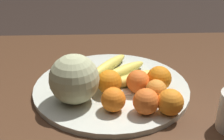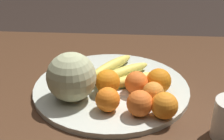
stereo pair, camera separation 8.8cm
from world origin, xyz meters
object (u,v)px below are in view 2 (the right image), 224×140
object	(u,v)px
fruit_bowl	(112,87)
banana_bunch	(123,73)
orange_mid_center	(107,100)
orange_front_right	(159,81)
orange_back_left	(137,83)
melon	(71,77)
kitchen_table	(112,113)
orange_back_right	(108,82)
produce_tag	(125,93)
orange_side_extra	(164,106)
orange_front_left	(140,103)
orange_top_small	(153,93)

from	to	relation	value
fruit_bowl	banana_bunch	xyz separation A→B (m)	(0.03, 0.05, 0.02)
fruit_bowl	orange_mid_center	distance (m)	0.13
banana_bunch	orange_front_right	distance (m)	0.13
orange_back_left	melon	bearing A→B (deg)	-166.87
kitchen_table	orange_back_right	xyz separation A→B (m)	(-0.01, -0.06, 0.14)
kitchen_table	produce_tag	xyz separation A→B (m)	(0.04, -0.06, 0.11)
orange_front_right	orange_side_extra	xyz separation A→B (m)	(0.01, -0.12, -0.00)
orange_side_extra	produce_tag	world-z (taller)	orange_side_extra
banana_bunch	orange_front_left	distance (m)	0.20
orange_back_right	orange_side_extra	size ratio (longest dim) A/B	1.03
melon	kitchen_table	bearing A→B (deg)	44.28
orange_mid_center	orange_front_right	bearing A→B (deg)	36.79
orange_top_small	produce_tag	bearing A→B (deg)	151.46
melon	orange_front_left	size ratio (longest dim) A/B	1.99
orange_front_right	orange_side_extra	size ratio (longest dim) A/B	1.04
orange_back_left	orange_back_right	world-z (taller)	orange_back_right
orange_back_right	banana_bunch	bearing A→B (deg)	67.31
kitchen_table	orange_front_right	xyz separation A→B (m)	(0.13, -0.04, 0.14)
kitchen_table	melon	bearing A→B (deg)	-135.72
kitchen_table	banana_bunch	distance (m)	0.13
orange_back_left	orange_side_extra	bearing A→B (deg)	-58.46
fruit_bowl	orange_front_left	world-z (taller)	orange_front_left
fruit_bowl	produce_tag	world-z (taller)	produce_tag
melon	orange_back_right	xyz separation A→B (m)	(0.09, 0.04, -0.03)
melon	orange_side_extra	xyz separation A→B (m)	(0.24, -0.07, -0.03)
kitchen_table	orange_back_left	world-z (taller)	orange_back_left
orange_side_extra	kitchen_table	bearing A→B (deg)	130.00
orange_front_left	orange_mid_center	world-z (taller)	orange_front_left
orange_back_left	orange_back_right	distance (m)	0.08
kitchen_table	banana_bunch	size ratio (longest dim) A/B	6.25
orange_top_small	melon	bearing A→B (deg)	179.41
orange_front_left	orange_front_right	xyz separation A→B (m)	(0.05, 0.11, 0.00)
orange_back_right	produce_tag	world-z (taller)	orange_back_right
orange_top_small	orange_side_extra	size ratio (longest dim) A/B	0.86
produce_tag	kitchen_table	bearing A→B (deg)	117.71
orange_back_left	orange_mid_center	bearing A→B (deg)	-129.71
orange_back_right	orange_top_small	xyz separation A→B (m)	(0.12, -0.04, -0.01)
produce_tag	fruit_bowl	bearing A→B (deg)	127.13
fruit_bowl	orange_top_small	size ratio (longest dim) A/B	7.83
kitchen_table	orange_top_small	world-z (taller)	orange_top_small
orange_front_right	orange_front_left	bearing A→B (deg)	-114.71
orange_side_extra	produce_tag	bearing A→B (deg)	132.34
orange_top_small	banana_bunch	bearing A→B (deg)	123.39
melon	orange_mid_center	world-z (taller)	melon
kitchen_table	orange_back_left	distance (m)	0.17
fruit_bowl	banana_bunch	bearing A→B (deg)	59.45
orange_front_right	orange_mid_center	bearing A→B (deg)	-143.21
orange_top_small	produce_tag	size ratio (longest dim) A/B	0.65
fruit_bowl	banana_bunch	world-z (taller)	banana_bunch
orange_front_right	orange_top_small	size ratio (longest dim) A/B	1.21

